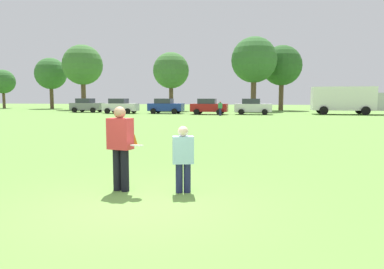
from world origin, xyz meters
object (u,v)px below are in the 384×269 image
parked_car_mid_left (120,106)px  parked_car_center (166,106)px  player_defender (183,156)px  traffic_cone (135,140)px  player_thrower (120,144)px  parked_car_mid_right (209,106)px  box_truck (348,99)px  parked_car_near_right (253,106)px  frisbee (137,145)px  bystander_far_jogger (220,107)px  parked_car_near_left (87,105)px

parked_car_mid_left → parked_car_center: size_ratio=1.00×
player_defender → parked_car_center: bearing=106.8°
player_defender → traffic_cone: player_defender is taller
player_thrower → player_defender: (1.34, 0.14, -0.24)m
player_defender → parked_car_center: (-10.36, 34.26, 0.14)m
parked_car_center → player_thrower: bearing=-75.3°
player_defender → parked_car_mid_left: size_ratio=0.34×
parked_car_center → parked_car_mid_right: (5.48, -1.03, 0.00)m
traffic_cone → box_truck: size_ratio=0.06×
player_thrower → parked_car_near_right: (1.45, 34.28, -0.10)m
player_thrower → box_truck: box_truck is taller
parked_car_mid_left → parked_car_center: bearing=8.3°
parked_car_center → box_truck: 21.36m
frisbee → bystander_far_jogger: (-2.36, 31.43, -0.14)m
player_thrower → frisbee: size_ratio=6.67×
parked_car_mid_left → parked_car_center: (5.53, 0.81, 0.00)m
player_defender → bystander_far_jogger: 31.33m
parked_car_mid_right → parked_car_near_left: bearing=171.8°
parked_car_near_left → parked_car_near_right: bearing=-3.9°
traffic_cone → parked_car_mid_right: bearing=92.5°
player_defender → frisbee: 0.98m
parked_car_near_left → parked_car_near_right: same height
traffic_cone → box_truck: bearing=64.0°
player_defender → traffic_cone: (-3.70, 6.76, -0.55)m
parked_car_near_left → parked_car_mid_left: same height
parked_car_center → bystander_far_jogger: parked_car_center is taller
player_thrower → bystander_far_jogger: bearing=93.5°
player_defender → traffic_cone: bearing=118.7°
parked_car_mid_right → bystander_far_jogger: (1.60, -2.08, -0.05)m
frisbee → parked_car_center: parked_car_center is taller
traffic_cone → parked_car_center: (-6.65, 27.50, 0.69)m
parked_car_center → bystander_far_jogger: size_ratio=2.72×
parked_car_mid_right → frisbee: bearing=-83.3°
parked_car_mid_left → parked_car_near_right: 16.00m
parked_car_mid_left → bystander_far_jogger: bearing=-10.3°
player_thrower → bystander_far_jogger: player_thrower is taller
player_thrower → traffic_cone: (-2.37, 6.90, -0.79)m
parked_car_center → parked_car_mid_right: bearing=-10.7°
player_defender → box_truck: box_truck is taller
parked_car_near_left → player_defender: bearing=-58.9°
parked_car_mid_left → box_truck: size_ratio=0.49×
parked_car_center → box_truck: box_truck is taller
frisbee → parked_car_mid_right: (-3.96, 33.51, -0.09)m
player_thrower → parked_car_mid_left: bearing=113.4°
player_defender → parked_car_mid_right: (-4.88, 33.23, 0.14)m
frisbee → box_truck: bearing=72.3°
player_defender → box_truck: 38.21m
player_thrower → parked_car_center: bearing=104.7°
parked_car_center → parked_car_mid_right: size_ratio=1.00×
parked_car_near_left → box_truck: 32.41m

